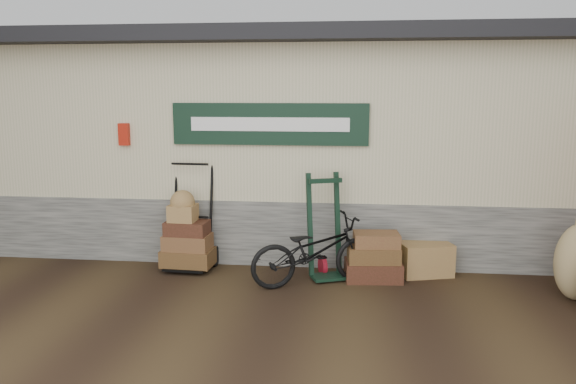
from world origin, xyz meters
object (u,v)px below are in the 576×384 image
object	(u,v)px
porter_trolley	(191,209)
bicycle	(316,247)
green_barrow	(325,226)
suitcase_stack	(374,256)
wicker_hamper	(425,259)

from	to	relation	value
porter_trolley	bicycle	xyz separation A→B (m)	(1.72, -0.54, -0.33)
porter_trolley	green_barrow	distance (m)	1.84
suitcase_stack	green_barrow	bearing A→B (deg)	176.52
suitcase_stack	wicker_hamper	distance (m)	0.74
porter_trolley	suitcase_stack	size ratio (longest dim) A/B	2.30
porter_trolley	wicker_hamper	xyz separation A→B (m)	(3.13, 0.00, -0.60)
green_barrow	wicker_hamper	distance (m)	1.41
porter_trolley	suitcase_stack	bearing A→B (deg)	-3.21
suitcase_stack	wicker_hamper	size ratio (longest dim) A/B	1.08
wicker_hamper	bicycle	world-z (taller)	bicycle
porter_trolley	bicycle	world-z (taller)	porter_trolley
green_barrow	bicycle	xyz separation A→B (m)	(-0.10, -0.30, -0.19)
green_barrow	wicker_hamper	xyz separation A→B (m)	(1.30, 0.24, -0.46)
green_barrow	bicycle	size ratio (longest dim) A/B	0.81
suitcase_stack	bicycle	distance (m)	0.79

